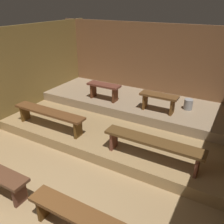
{
  "coord_description": "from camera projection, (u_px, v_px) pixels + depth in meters",
  "views": [
    {
      "loc": [
        2.35,
        -1.28,
        2.9
      ],
      "look_at": [
        -0.21,
        3.23,
        0.43
      ],
      "focal_mm": 38.17,
      "sensor_mm": 36.0,
      "label": 1
    }
  ],
  "objects": [
    {
      "name": "ground",
      "position": [
        104.0,
        145.0,
        5.29
      ],
      "size": [
        5.9,
        5.83,
        0.08
      ],
      "primitive_type": "cube",
      "color": "#9B7D54"
    },
    {
      "name": "wall_left",
      "position": [
        15.0,
        76.0,
        5.92
      ],
      "size": [
        0.06,
        5.83,
        2.34
      ],
      "primitive_type": "cube",
      "color": "brown",
      "rests_on": "ground"
    },
    {
      "name": "bench_middle_right",
      "position": [
        159.0,
        99.0,
        5.58
      ],
      "size": [
        0.89,
        0.3,
        0.43
      ],
      "color": "brown",
      "rests_on": "platform_middle"
    },
    {
      "name": "wall_back",
      "position": [
        150.0,
        66.0,
        6.77
      ],
      "size": [
        5.9,
        0.06,
        2.34
      ],
      "primitive_type": "cube",
      "color": "brown",
      "rests_on": "ground"
    },
    {
      "name": "platform_lower",
      "position": [
        123.0,
        122.0,
        5.93
      ],
      "size": [
        5.1,
        3.23,
        0.23
      ],
      "primitive_type": "cube",
      "color": "#9A7B50",
      "rests_on": "ground"
    },
    {
      "name": "bench_middle_left",
      "position": [
        104.0,
        88.0,
        6.26
      ],
      "size": [
        0.89,
        0.3,
        0.43
      ],
      "color": "brown",
      "rests_on": "platform_middle"
    },
    {
      "name": "pail_middle",
      "position": [
        188.0,
        104.0,
        5.76
      ],
      "size": [
        0.21,
        0.21,
        0.26
      ],
      "primitive_type": "cylinder",
      "color": "gray",
      "rests_on": "platform_middle"
    },
    {
      "name": "bench_lower_right",
      "position": [
        153.0,
        144.0,
        4.21
      ],
      "size": [
        1.82,
        0.3,
        0.43
      ],
      "color": "#55391B",
      "rests_on": "platform_lower"
    },
    {
      "name": "bench_lower_left",
      "position": [
        49.0,
        114.0,
        5.3
      ],
      "size": [
        1.82,
        0.3,
        0.43
      ],
      "color": "brown",
      "rests_on": "platform_lower"
    },
    {
      "name": "platform_middle",
      "position": [
        136.0,
        103.0,
        6.44
      ],
      "size": [
        5.1,
        1.7,
        0.23
      ],
      "primitive_type": "cube",
      "color": "#917A5E",
      "rests_on": "platform_lower"
    }
  ]
}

